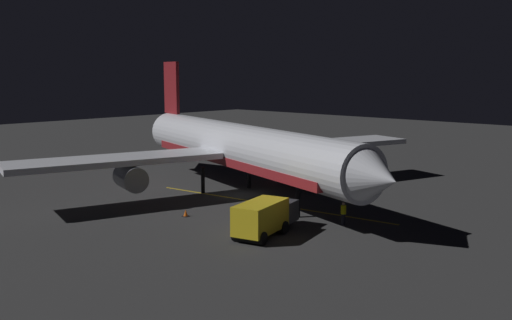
{
  "coord_description": "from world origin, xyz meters",
  "views": [
    {
      "loc": [
        36.93,
        36.49,
        11.11
      ],
      "look_at": [
        0.0,
        2.0,
        3.5
      ],
      "focal_mm": 40.58,
      "sensor_mm": 36.0,
      "label": 1
    }
  ],
  "objects_px": {
    "ground_crew_worker": "(343,213)",
    "traffic_cone_near_right": "(353,198)",
    "traffic_cone_near_left": "(186,213)",
    "catering_truck": "(306,172)",
    "traffic_cone_under_wing": "(235,222)",
    "baggage_truck": "(265,217)",
    "airliner": "(237,148)"
  },
  "relations": [
    {
      "from": "baggage_truck",
      "to": "catering_truck",
      "type": "relative_size",
      "value": 1.01
    },
    {
      "from": "baggage_truck",
      "to": "ground_crew_worker",
      "type": "relative_size",
      "value": 3.82
    },
    {
      "from": "baggage_truck",
      "to": "traffic_cone_near_left",
      "type": "relative_size",
      "value": 12.08
    },
    {
      "from": "traffic_cone_near_left",
      "to": "traffic_cone_near_right",
      "type": "xyz_separation_m",
      "value": [
        -13.62,
        6.45,
        0.0
      ]
    },
    {
      "from": "catering_truck",
      "to": "ground_crew_worker",
      "type": "distance_m",
      "value": 15.66
    },
    {
      "from": "catering_truck",
      "to": "traffic_cone_near_right",
      "type": "distance_m",
      "value": 8.24
    },
    {
      "from": "catering_truck",
      "to": "traffic_cone_under_wing",
      "type": "relative_size",
      "value": 11.92
    },
    {
      "from": "catering_truck",
      "to": "traffic_cone_near_right",
      "type": "xyz_separation_m",
      "value": [
        3.01,
        7.6,
        -1.05
      ]
    },
    {
      "from": "traffic_cone_near_right",
      "to": "traffic_cone_under_wing",
      "type": "relative_size",
      "value": 1.0
    },
    {
      "from": "baggage_truck",
      "to": "traffic_cone_near_right",
      "type": "height_order",
      "value": "baggage_truck"
    },
    {
      "from": "catering_truck",
      "to": "traffic_cone_near_right",
      "type": "height_order",
      "value": "catering_truck"
    },
    {
      "from": "traffic_cone_near_left",
      "to": "ground_crew_worker",
      "type": "bearing_deg",
      "value": 120.49
    },
    {
      "from": "traffic_cone_near_left",
      "to": "catering_truck",
      "type": "bearing_deg",
      "value": -176.07
    },
    {
      "from": "airliner",
      "to": "baggage_truck",
      "type": "relative_size",
      "value": 6.1
    },
    {
      "from": "airliner",
      "to": "traffic_cone_under_wing",
      "type": "height_order",
      "value": "airliner"
    },
    {
      "from": "traffic_cone_near_right",
      "to": "ground_crew_worker",
      "type": "bearing_deg",
      "value": 28.91
    },
    {
      "from": "traffic_cone_near_right",
      "to": "traffic_cone_under_wing",
      "type": "xyz_separation_m",
      "value": [
        12.8,
        -1.76,
        0.0
      ]
    },
    {
      "from": "ground_crew_worker",
      "to": "traffic_cone_near_right",
      "type": "relative_size",
      "value": 3.16
    },
    {
      "from": "ground_crew_worker",
      "to": "traffic_cone_near_right",
      "type": "bearing_deg",
      "value": -151.09
    },
    {
      "from": "ground_crew_worker",
      "to": "traffic_cone_near_right",
      "type": "height_order",
      "value": "ground_crew_worker"
    },
    {
      "from": "traffic_cone_near_left",
      "to": "airliner",
      "type": "bearing_deg",
      "value": -161.02
    },
    {
      "from": "catering_truck",
      "to": "ground_crew_worker",
      "type": "relative_size",
      "value": 3.77
    },
    {
      "from": "traffic_cone_near_right",
      "to": "catering_truck",
      "type": "bearing_deg",
      "value": -111.62
    },
    {
      "from": "catering_truck",
      "to": "traffic_cone_under_wing",
      "type": "xyz_separation_m",
      "value": [
        15.81,
        5.84,
        -1.05
      ]
    },
    {
      "from": "catering_truck",
      "to": "traffic_cone_near_left",
      "type": "distance_m",
      "value": 16.7
    },
    {
      "from": "airliner",
      "to": "catering_truck",
      "type": "relative_size",
      "value": 6.18
    },
    {
      "from": "traffic_cone_near_left",
      "to": "traffic_cone_under_wing",
      "type": "bearing_deg",
      "value": 99.91
    },
    {
      "from": "baggage_truck",
      "to": "ground_crew_worker",
      "type": "distance_m",
      "value": 6.4
    },
    {
      "from": "baggage_truck",
      "to": "traffic_cone_near_right",
      "type": "xyz_separation_m",
      "value": [
        -13.3,
        -1.63,
        -1.02
      ]
    },
    {
      "from": "baggage_truck",
      "to": "catering_truck",
      "type": "height_order",
      "value": "catering_truck"
    },
    {
      "from": "catering_truck",
      "to": "ground_crew_worker",
      "type": "height_order",
      "value": "catering_truck"
    },
    {
      "from": "catering_truck",
      "to": "traffic_cone_under_wing",
      "type": "distance_m",
      "value": 16.88
    }
  ]
}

